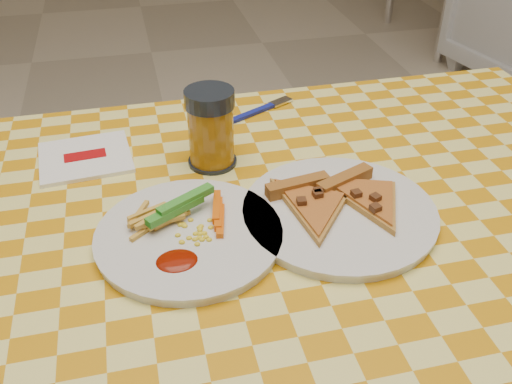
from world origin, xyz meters
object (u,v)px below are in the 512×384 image
(plate_left, at_px, (189,237))
(table, at_px, (260,277))
(drink_glass, at_px, (211,129))
(plate_right, at_px, (339,214))

(plate_left, bearing_deg, table, -8.87)
(drink_glass, bearing_deg, table, -81.50)
(plate_left, bearing_deg, drink_glass, 71.15)
(plate_right, distance_m, drink_glass, 0.24)
(table, height_order, plate_right, plate_right)
(plate_right, xyz_separation_m, drink_glass, (-0.15, 0.18, 0.06))
(plate_left, height_order, drink_glass, drink_glass)
(plate_left, relative_size, plate_right, 0.92)
(table, distance_m, plate_right, 0.14)
(plate_right, bearing_deg, plate_left, -179.40)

